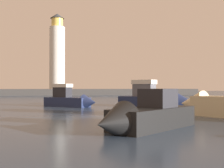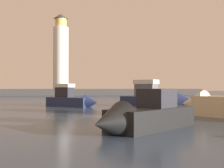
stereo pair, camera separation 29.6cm
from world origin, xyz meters
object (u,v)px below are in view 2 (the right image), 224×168
(motorboat_1, at_px, (141,117))
(motorboat_2, at_px, (160,99))
(lighthouse, at_px, (61,53))
(motorboat_3, at_px, (73,100))

(motorboat_1, distance_m, motorboat_2, 15.96)
(motorboat_1, relative_size, motorboat_2, 0.83)
(motorboat_2, bearing_deg, lighthouse, 106.88)
(motorboat_2, bearing_deg, motorboat_3, 171.16)
(lighthouse, height_order, motorboat_3, lighthouse)
(lighthouse, relative_size, motorboat_3, 3.25)
(motorboat_2, height_order, motorboat_3, motorboat_2)
(lighthouse, xyz_separation_m, motorboat_3, (3.64, -40.55, -9.91))
(lighthouse, bearing_deg, motorboat_2, -73.12)
(motorboat_1, bearing_deg, motorboat_3, 101.77)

